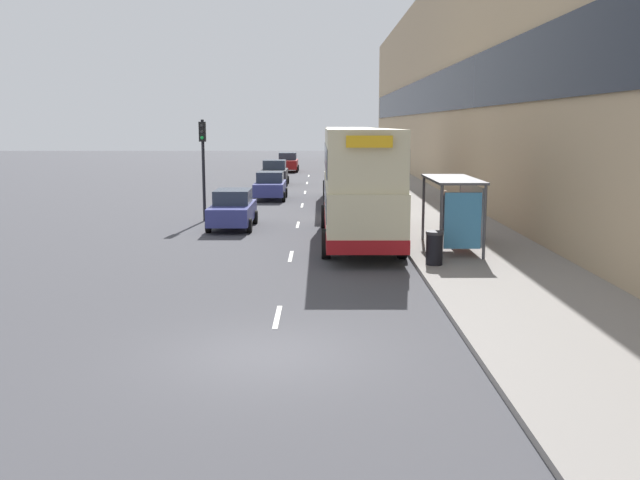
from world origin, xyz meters
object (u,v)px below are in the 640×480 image
Objects in this scene: bus_shelter at (458,200)px; pedestrian_at_shelter at (444,210)px; car_2 at (269,186)px; pedestrian_1 at (476,216)px; double_decker_bus_ahead at (347,163)px; double_decker_bus_near at (358,182)px; litter_bin at (434,248)px; car_3 at (232,209)px; traffic_light_far_kerb at (202,153)px; car_0 at (287,162)px; car_1 at (274,173)px; pedestrian_2 at (463,214)px.

pedestrian_at_shelter is at bearing 85.62° from bus_shelter.
car_2 is 18.31m from pedestrian_1.
double_decker_bus_near is at bearing -90.55° from double_decker_bus_ahead.
litter_bin is (2.08, -5.20, -1.62)m from double_decker_bus_near.
car_3 is at bearing 144.18° from double_decker_bus_near.
pedestrian_at_shelter is (0.37, 4.79, -0.89)m from bus_shelter.
traffic_light_far_kerb reaches higher than car_3.
double_decker_bus_ahead is 6.15× the size of pedestrian_1.
bus_shelter is 13.42m from traffic_light_far_kerb.
car_0 is at bearing 98.10° from litter_bin.
double_decker_bus_ahead is 10.74m from traffic_light_far_kerb.
car_1 is 2.23× the size of pedestrian_1.
double_decker_bus_ahead is 2.75× the size of car_1.
double_decker_bus_near is 14.13m from double_decker_bus_ahead.
pedestrian_at_shelter is 1.58× the size of litter_bin.
bus_shelter is at bearing -40.40° from traffic_light_far_kerb.
car_3 is (-0.80, -11.95, -0.00)m from car_2.
double_decker_bus_ahead reaches higher than pedestrian_2.
car_3 is 9.94m from pedestrian_2.
traffic_light_far_kerb reaches higher than pedestrian_2.
pedestrian_2 is (9.47, -3.03, 0.16)m from car_3.
litter_bin is (-2.11, -5.98, -0.31)m from pedestrian_2.
pedestrian_2 is (0.89, 3.40, -0.89)m from bus_shelter.
car_2 is (-4.61, 1.63, -1.46)m from double_decker_bus_ahead.
car_3 is 0.94× the size of traffic_light_far_kerb.
bus_shelter is 0.90× the size of traffic_light_far_kerb.
car_2 is 2.52× the size of pedestrian_2.
pedestrian_1 is (4.46, -0.21, -1.25)m from double_decker_bus_near.
car_3 is 4.21× the size of litter_bin.
traffic_light_far_kerb is (-11.06, 5.26, 2.18)m from pedestrian_2.
traffic_light_far_kerb is at bearing 84.35° from car_1.
car_1 is at bearing 109.44° from pedestrian_1.
car_1 is at bearing 112.48° from double_decker_bus_ahead.
car_1 is (-5.01, 12.11, -1.38)m from double_decker_bus_ahead.
car_3 is at bearing -54.34° from traffic_light_far_kerb.
pedestrian_1 is at bearing 109.44° from car_1.
car_2 is (-7.77, 18.39, -1.05)m from bus_shelter.
car_0 is 25.70m from car_2.
double_decker_bus_ahead reaches higher than bus_shelter.
double_decker_bus_ahead is at bearing 106.88° from pedestrian_2.
pedestrian_2 is at bearing -69.37° from pedestrian_at_shelter.
traffic_light_far_kerb reaches higher than car_1.
car_2 reaches higher than litter_bin.
pedestrian_1 is (4.33, -14.34, -1.25)m from double_decker_bus_ahead.
pedestrian_2 is (8.75, -40.69, 0.09)m from car_0.
bus_shelter reaches higher than car_3.
pedestrian_2 reaches higher than car_2.
pedestrian_1 is at bearing 119.22° from car_2.
pedestrian_2 is (8.66, -14.99, 0.15)m from car_2.
car_0 is 47.14m from litter_bin.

